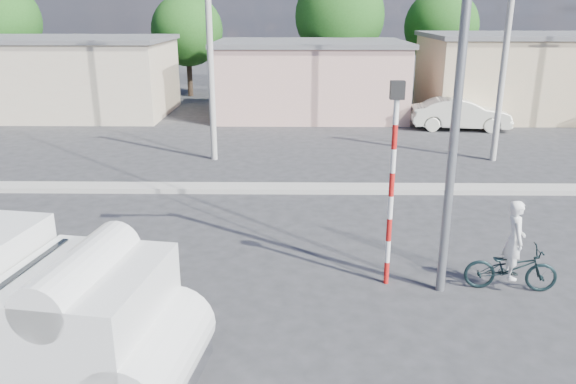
{
  "coord_description": "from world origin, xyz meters",
  "views": [
    {
      "loc": [
        1.22,
        -9.53,
        5.69
      ],
      "look_at": [
        1.03,
        3.88,
        1.3
      ],
      "focal_mm": 35.0,
      "sensor_mm": 36.0,
      "label": 1
    }
  ],
  "objects_px": {
    "car_cream": "(460,114)",
    "traffic_pole": "(393,168)",
    "bicycle": "(511,268)",
    "cyclist": "(513,253)",
    "streetlight": "(453,50)"
  },
  "relations": [
    {
      "from": "car_cream",
      "to": "cyclist",
      "type": "bearing_deg",
      "value": 173.18
    },
    {
      "from": "cyclist",
      "to": "streetlight",
      "type": "xyz_separation_m",
      "value": [
        -1.62,
        -0.05,
        4.12
      ]
    },
    {
      "from": "traffic_pole",
      "to": "streetlight",
      "type": "bearing_deg",
      "value": -17.73
    },
    {
      "from": "bicycle",
      "to": "traffic_pole",
      "type": "distance_m",
      "value": 3.32
    },
    {
      "from": "traffic_pole",
      "to": "bicycle",
      "type": "bearing_deg",
      "value": -5.55
    },
    {
      "from": "cyclist",
      "to": "traffic_pole",
      "type": "relative_size",
      "value": 0.39
    },
    {
      "from": "car_cream",
      "to": "traffic_pole",
      "type": "distance_m",
      "value": 17.65
    },
    {
      "from": "cyclist",
      "to": "bicycle",
      "type": "bearing_deg",
      "value": 0.0
    },
    {
      "from": "traffic_pole",
      "to": "streetlight",
      "type": "height_order",
      "value": "streetlight"
    },
    {
      "from": "bicycle",
      "to": "car_cream",
      "type": "height_order",
      "value": "car_cream"
    },
    {
      "from": "bicycle",
      "to": "cyclist",
      "type": "bearing_deg",
      "value": 0.0
    },
    {
      "from": "bicycle",
      "to": "traffic_pole",
      "type": "bearing_deg",
      "value": 90.53
    },
    {
      "from": "car_cream",
      "to": "bicycle",
      "type": "bearing_deg",
      "value": 173.18
    },
    {
      "from": "car_cream",
      "to": "traffic_pole",
      "type": "relative_size",
      "value": 1.08
    },
    {
      "from": "bicycle",
      "to": "traffic_pole",
      "type": "xyz_separation_m",
      "value": [
        -2.56,
        0.25,
        2.1
      ]
    }
  ]
}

